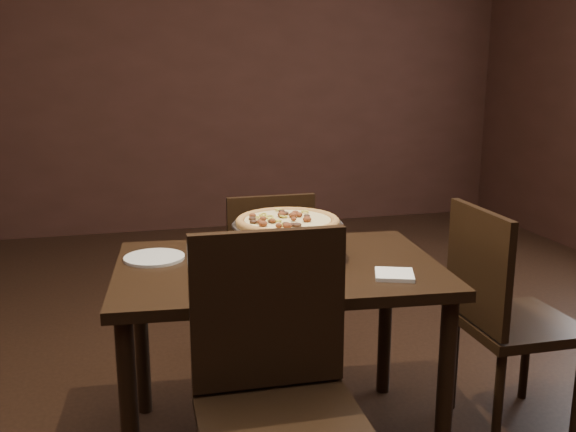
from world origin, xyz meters
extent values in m
cube|color=black|center=(0.00, 3.51, 1.40)|extent=(6.00, 0.02, 2.80)
cube|color=black|center=(0.06, 0.00, 0.72)|extent=(1.24, 0.89, 0.04)
cylinder|color=black|center=(-0.50, -0.28, 0.35)|extent=(0.06, 0.06, 0.70)
cylinder|color=black|center=(0.55, -0.38, 0.35)|extent=(0.06, 0.06, 0.70)
cylinder|color=black|center=(-0.44, 0.38, 0.35)|extent=(0.06, 0.06, 0.70)
cylinder|color=black|center=(0.61, 0.29, 0.35)|extent=(0.06, 0.06, 0.70)
cylinder|color=silver|center=(0.11, 0.06, 0.74)|extent=(0.14, 0.14, 0.01)
cylinder|color=silver|center=(0.11, 0.06, 0.80)|extent=(0.03, 0.03, 0.11)
cylinder|color=silver|center=(0.11, 0.06, 0.86)|extent=(0.10, 0.10, 0.01)
cylinder|color=gray|center=(0.11, 0.06, 0.86)|extent=(0.41, 0.41, 0.01)
torus|color=gray|center=(0.11, 0.06, 0.87)|extent=(0.42, 0.42, 0.01)
cylinder|color=olive|center=(0.11, 0.06, 0.87)|extent=(0.38, 0.38, 0.01)
torus|color=olive|center=(0.11, 0.06, 0.88)|extent=(0.39, 0.39, 0.03)
cylinder|color=tan|center=(0.11, 0.06, 0.88)|extent=(0.32, 0.32, 0.01)
cylinder|color=#F2E5BC|center=(-0.11, -0.13, 0.77)|extent=(0.06, 0.06, 0.08)
cylinder|color=silver|center=(-0.11, -0.13, 0.82)|extent=(0.06, 0.06, 0.02)
ellipsoid|color=silver|center=(-0.11, -0.13, 0.84)|extent=(0.03, 0.03, 0.01)
cylinder|color=maroon|center=(0.00, -0.20, 0.78)|extent=(0.06, 0.06, 0.08)
cylinder|color=silver|center=(0.00, -0.20, 0.83)|extent=(0.07, 0.07, 0.02)
ellipsoid|color=silver|center=(0.00, -0.20, 0.84)|extent=(0.03, 0.03, 0.01)
cylinder|color=black|center=(-0.19, -0.06, 0.76)|extent=(0.08, 0.08, 0.05)
cube|color=#CDBE76|center=(-0.20, -0.06, 0.77)|extent=(0.04, 0.03, 0.05)
cube|color=#CDBE76|center=(-0.17, -0.06, 0.77)|extent=(0.04, 0.03, 0.05)
cube|color=white|center=(0.41, -0.24, 0.74)|extent=(0.17, 0.17, 0.01)
cylinder|color=silver|center=(-0.38, 0.18, 0.74)|extent=(0.23, 0.23, 0.01)
cylinder|color=silver|center=(0.03, -0.31, 0.74)|extent=(0.25, 0.25, 0.01)
cone|color=silver|center=(0.17, -0.01, 0.87)|extent=(0.17, 0.17, 0.00)
cylinder|color=black|center=(0.17, -0.01, 0.87)|extent=(0.08, 0.13, 0.03)
cube|color=black|center=(0.16, 0.76, 0.42)|extent=(0.41, 0.41, 0.04)
cube|color=black|center=(0.16, 0.58, 0.66)|extent=(0.41, 0.03, 0.43)
cylinder|color=black|center=(0.33, 0.93, 0.20)|extent=(0.03, 0.03, 0.40)
cylinder|color=black|center=(0.00, 0.93, 0.20)|extent=(0.03, 0.03, 0.40)
cylinder|color=black|center=(0.33, 0.60, 0.20)|extent=(0.03, 0.03, 0.40)
cylinder|color=black|center=(0.00, 0.60, 0.20)|extent=(0.03, 0.03, 0.40)
cube|color=black|center=(-0.09, -0.66, 0.47)|extent=(0.47, 0.47, 0.04)
cube|color=black|center=(-0.09, -0.45, 0.74)|extent=(0.46, 0.04, 0.48)
cube|color=black|center=(1.01, -0.10, 0.44)|extent=(0.43, 0.43, 0.04)
cube|color=black|center=(0.82, -0.10, 0.69)|extent=(0.04, 0.43, 0.45)
cylinder|color=black|center=(1.19, 0.07, 0.21)|extent=(0.04, 0.04, 0.42)
cylinder|color=black|center=(0.84, -0.27, 0.21)|extent=(0.04, 0.04, 0.42)
cylinder|color=black|center=(0.84, 0.08, 0.21)|extent=(0.04, 0.04, 0.42)
camera|label=1|loc=(-0.47, -2.18, 1.45)|focal=40.00mm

